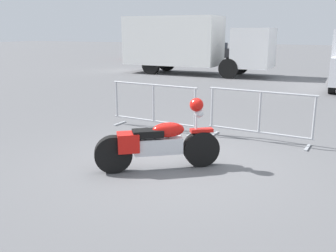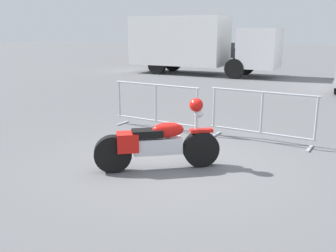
{
  "view_description": "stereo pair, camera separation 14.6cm",
  "coord_description": "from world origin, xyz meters",
  "px_view_note": "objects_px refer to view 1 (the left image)",
  "views": [
    {
      "loc": [
        2.34,
        -5.69,
        2.26
      ],
      "look_at": [
        -0.22,
        0.06,
        0.65
      ],
      "focal_mm": 40.0,
      "sensor_mm": 36.0,
      "label": 1
    },
    {
      "loc": [
        2.47,
        -5.62,
        2.26
      ],
      "look_at": [
        -0.22,
        0.06,
        0.65
      ],
      "focal_mm": 40.0,
      "sensor_mm": 36.0,
      "label": 2
    }
  ],
  "objects_px": {
    "crowd_barrier_near": "(154,106)",
    "parked_car_black": "(213,52)",
    "crowd_barrier_far": "(259,115)",
    "parked_car_red": "(150,50)",
    "parked_car_silver": "(181,51)",
    "box_truck": "(189,43)",
    "motorcycle": "(158,143)"
  },
  "relations": [
    {
      "from": "crowd_barrier_near",
      "to": "parked_car_black",
      "type": "relative_size",
      "value": 0.53
    },
    {
      "from": "crowd_barrier_far",
      "to": "crowd_barrier_near",
      "type": "bearing_deg",
      "value": 180.0
    },
    {
      "from": "crowd_barrier_near",
      "to": "parked_car_black",
      "type": "bearing_deg",
      "value": 103.51
    },
    {
      "from": "crowd_barrier_near",
      "to": "parked_car_red",
      "type": "xyz_separation_m",
      "value": [
        -10.15,
        20.05,
        0.14
      ]
    },
    {
      "from": "crowd_barrier_near",
      "to": "parked_car_silver",
      "type": "bearing_deg",
      "value": 110.37
    },
    {
      "from": "box_truck",
      "to": "parked_car_silver",
      "type": "xyz_separation_m",
      "value": [
        -4.11,
        9.07,
        -0.91
      ]
    },
    {
      "from": "crowd_barrier_near",
      "to": "parked_car_black",
      "type": "distance_m",
      "value": 20.6
    },
    {
      "from": "motorcycle",
      "to": "parked_car_black",
      "type": "bearing_deg",
      "value": 69.62
    },
    {
      "from": "crowd_barrier_near",
      "to": "box_truck",
      "type": "height_order",
      "value": "box_truck"
    },
    {
      "from": "box_truck",
      "to": "parked_car_black",
      "type": "height_order",
      "value": "box_truck"
    },
    {
      "from": "crowd_barrier_near",
      "to": "parked_car_silver",
      "type": "distance_m",
      "value": 21.5
    },
    {
      "from": "parked_car_silver",
      "to": "parked_car_black",
      "type": "xyz_separation_m",
      "value": [
        2.67,
        -0.12,
        -0.03
      ]
    },
    {
      "from": "parked_car_black",
      "to": "parked_car_red",
      "type": "bearing_deg",
      "value": 99.38
    },
    {
      "from": "box_truck",
      "to": "parked_car_black",
      "type": "xyz_separation_m",
      "value": [
        -1.44,
        8.95,
        -0.95
      ]
    },
    {
      "from": "motorcycle",
      "to": "box_truck",
      "type": "xyz_separation_m",
      "value": [
        -4.59,
        13.4,
        1.18
      ]
    },
    {
      "from": "motorcycle",
      "to": "crowd_barrier_near",
      "type": "height_order",
      "value": "motorcycle"
    },
    {
      "from": "parked_car_black",
      "to": "crowd_barrier_far",
      "type": "bearing_deg",
      "value": -150.51
    },
    {
      "from": "box_truck",
      "to": "parked_car_silver",
      "type": "distance_m",
      "value": 10.0
    },
    {
      "from": "motorcycle",
      "to": "crowd_barrier_far",
      "type": "relative_size",
      "value": 0.81
    },
    {
      "from": "motorcycle",
      "to": "parked_car_black",
      "type": "height_order",
      "value": "parked_car_black"
    },
    {
      "from": "motorcycle",
      "to": "parked_car_silver",
      "type": "xyz_separation_m",
      "value": [
        -8.7,
        22.47,
        0.27
      ]
    },
    {
      "from": "motorcycle",
      "to": "crowd_barrier_near",
      "type": "bearing_deg",
      "value": 82.31
    },
    {
      "from": "crowd_barrier_far",
      "to": "parked_car_red",
      "type": "distance_m",
      "value": 23.68
    },
    {
      "from": "motorcycle",
      "to": "crowd_barrier_near",
      "type": "relative_size",
      "value": 0.81
    },
    {
      "from": "motorcycle",
      "to": "crowd_barrier_near",
      "type": "distance_m",
      "value": 2.62
    },
    {
      "from": "crowd_barrier_far",
      "to": "parked_car_black",
      "type": "height_order",
      "value": "parked_car_black"
    },
    {
      "from": "motorcycle",
      "to": "parked_car_silver",
      "type": "bearing_deg",
      "value": 75.68
    },
    {
      "from": "crowd_barrier_near",
      "to": "motorcycle",
      "type": "bearing_deg",
      "value": -62.2
    },
    {
      "from": "crowd_barrier_far",
      "to": "box_truck",
      "type": "xyz_separation_m",
      "value": [
        -5.81,
        11.09,
        1.08
      ]
    },
    {
      "from": "crowd_barrier_far",
      "to": "parked_car_red",
      "type": "height_order",
      "value": "parked_car_red"
    },
    {
      "from": "motorcycle",
      "to": "parked_car_silver",
      "type": "distance_m",
      "value": 24.1
    },
    {
      "from": "box_truck",
      "to": "parked_car_black",
      "type": "distance_m",
      "value": 9.11
    }
  ]
}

